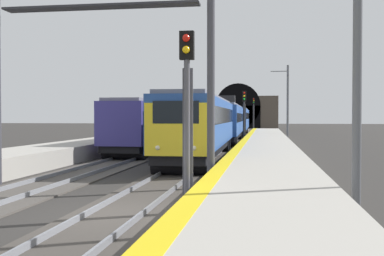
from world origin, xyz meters
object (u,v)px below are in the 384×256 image
object	(u,v)px
catenary_mast_near	(287,103)
railway_signal_near	(187,107)
train_main_approaching	(226,121)
train_adjacent_platform	(179,121)
railway_signal_mid	(244,112)
railway_signal_far	(254,111)
overhead_signal_gantry	(100,36)
catenary_mast_far	(356,71)

from	to	relation	value
catenary_mast_near	railway_signal_near	bearing A→B (deg)	173.32
train_main_approaching	train_adjacent_platform	bearing A→B (deg)	-68.20
railway_signal_mid	railway_signal_far	world-z (taller)	railway_signal_far
train_adjacent_platform	railway_signal_far	size ratio (longest dim) A/B	6.49
railway_signal_near	overhead_signal_gantry	xyz separation A→B (m)	(4.49, 4.01, 2.73)
overhead_signal_gantry	catenary_mast_far	distance (m)	9.75
catenary_mast_near	train_adjacent_platform	bearing A→B (deg)	106.83
railway_signal_far	catenary_mast_near	size ratio (longest dim) A/B	0.76
train_main_approaching	railway_signal_far	world-z (taller)	railway_signal_far
catenary_mast_near	railway_signal_mid	bearing A→B (deg)	114.78
railway_signal_mid	railway_signal_far	bearing A→B (deg)	-180.00
catenary_mast_near	catenary_mast_far	size ratio (longest dim) A/B	1.06
railway_signal_far	catenary_mast_near	xyz separation A→B (m)	(-34.97, -4.22, 0.46)
train_main_approaching	railway_signal_near	size ratio (longest dim) A/B	11.43
train_main_approaching	overhead_signal_gantry	world-z (taller)	overhead_signal_gantry
train_adjacent_platform	railway_signal_mid	bearing A→B (deg)	-78.23
railway_signal_mid	overhead_signal_gantry	world-z (taller)	overhead_signal_gantry
train_adjacent_platform	overhead_signal_gantry	world-z (taller)	overhead_signal_gantry
railway_signal_far	overhead_signal_gantry	xyz separation A→B (m)	(-66.57, 4.01, 2.10)
railway_signal_mid	catenary_mast_far	distance (m)	34.80
train_adjacent_platform	railway_signal_far	distance (m)	38.66
railway_signal_near	catenary_mast_far	bearing A→B (deg)	84.60
railway_signal_near	railway_signal_mid	size ratio (longest dim) A/B	0.95
overhead_signal_gantry	railway_signal_near	bearing A→B (deg)	-138.20
train_main_approaching	catenary_mast_near	xyz separation A→B (m)	(1.30, -6.01, 1.79)
railway_signal_mid	overhead_signal_gantry	bearing A→B (deg)	-7.71
train_main_approaching	catenary_mast_far	size ratio (longest dim) A/B	7.64
overhead_signal_gantry	catenary_mast_near	bearing A→B (deg)	-14.61
catenary_mast_near	catenary_mast_far	xyz separation A→B (m)	(-36.49, 0.01, -0.22)
train_adjacent_platform	catenary_mast_far	bearing A→B (deg)	-161.82
train_main_approaching	catenary_mast_near	world-z (taller)	catenary_mast_near
train_main_approaching	railway_signal_mid	xyz separation A→B (m)	(-0.65, -1.79, 0.92)
railway_signal_near	railway_signal_mid	bearing A→B (deg)	-180.00
railway_signal_near	railway_signal_mid	xyz separation A→B (m)	(34.14, 0.00, 0.23)
railway_signal_far	railway_signal_mid	bearing A→B (deg)	0.00
train_adjacent_platform	catenary_mast_near	bearing A→B (deg)	-72.41
train_main_approaching	catenary_mast_near	bearing A→B (deg)	101.35
overhead_signal_gantry	catenary_mast_far	xyz separation A→B (m)	(-4.89, -8.23, -1.86)
railway_signal_mid	catenary_mast_far	world-z (taller)	catenary_mast_far
overhead_signal_gantry	railway_signal_far	bearing A→B (deg)	-3.45
train_main_approaching	railway_signal_mid	size ratio (longest dim) A/B	10.90
train_main_approaching	railway_signal_near	distance (m)	34.84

